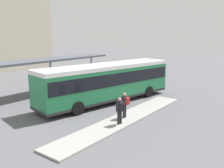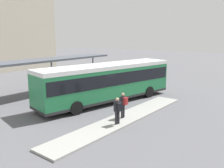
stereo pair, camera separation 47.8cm
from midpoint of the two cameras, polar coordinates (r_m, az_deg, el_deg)
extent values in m
plane|color=#5B5B60|center=(20.87, -0.39, -4.08)|extent=(120.00, 120.00, 0.00)
cube|color=#9E9E99|center=(16.71, 3.63, -7.89)|extent=(13.08, 1.80, 0.12)
cube|color=#237A47|center=(20.47, -0.40, 0.64)|extent=(12.53, 4.89, 2.80)
cube|color=white|center=(20.27, -0.40, 4.11)|extent=(12.56, 4.91, 0.30)
cube|color=black|center=(20.41, -0.40, 1.57)|extent=(12.30, 4.87, 0.98)
cube|color=black|center=(24.73, 10.55, 3.12)|extent=(0.54, 2.31, 1.08)
cube|color=#28282B|center=(20.75, -0.39, -2.88)|extent=(12.54, 4.90, 0.20)
cylinder|color=black|center=(24.12, 4.68, -0.78)|extent=(1.02, 0.47, 0.99)
cylinder|color=black|center=(22.51, 9.07, -1.77)|extent=(1.02, 0.47, 0.99)
cylinder|color=black|center=(19.63, -11.28, -3.81)|extent=(1.02, 0.47, 0.99)
cylinder|color=black|center=(17.62, -7.38, -5.46)|extent=(1.02, 0.47, 0.99)
cylinder|color=#232328|center=(15.39, 1.84, -7.75)|extent=(0.15, 0.15, 0.82)
cylinder|color=#232328|center=(15.51, 2.36, -7.61)|extent=(0.15, 0.15, 0.82)
cube|color=black|center=(15.23, 2.12, -5.14)|extent=(0.45, 0.31, 0.61)
cube|color=black|center=(15.07, 2.64, -5.20)|extent=(0.34, 0.26, 0.46)
sphere|color=tan|center=(15.11, 2.14, -3.55)|extent=(0.22, 0.22, 0.22)
cylinder|color=#232328|center=(16.50, 3.13, -6.41)|extent=(0.15, 0.15, 0.82)
cylinder|color=#232328|center=(16.65, 3.48, -6.25)|extent=(0.15, 0.15, 0.82)
cube|color=black|center=(16.37, 3.33, -3.92)|extent=(0.42, 0.24, 0.62)
cube|color=maroon|center=(16.25, 3.96, -3.93)|extent=(0.32, 0.21, 0.47)
sphere|color=tan|center=(16.26, 3.35, -2.42)|extent=(0.22, 0.22, 0.22)
torus|color=black|center=(29.21, 3.80, 1.14)|extent=(0.05, 0.75, 0.75)
torus|color=black|center=(29.79, 2.19, 1.36)|extent=(0.05, 0.75, 0.75)
cylinder|color=#2847AD|center=(29.46, 2.99, 1.72)|extent=(0.04, 0.79, 0.04)
cylinder|color=#2847AD|center=(29.57, 2.70, 1.64)|extent=(0.04, 0.04, 0.37)
cube|color=black|center=(29.54, 2.71, 1.99)|extent=(0.07, 0.18, 0.04)
cylinder|color=#2847AD|center=(29.21, 3.65, 1.80)|extent=(0.48, 0.03, 0.03)
torus|color=black|center=(29.80, 2.64, 1.34)|extent=(0.06, 0.73, 0.73)
torus|color=black|center=(30.38, 1.10, 1.54)|extent=(0.06, 0.73, 0.73)
cylinder|color=gold|center=(30.05, 1.86, 1.90)|extent=(0.05, 0.78, 0.04)
cylinder|color=gold|center=(30.16, 1.59, 1.82)|extent=(0.04, 0.04, 0.36)
cube|color=black|center=(30.13, 1.59, 2.16)|extent=(0.07, 0.18, 0.04)
cylinder|color=gold|center=(29.81, 2.49, 1.98)|extent=(0.48, 0.04, 0.03)
torus|color=black|center=(30.48, 1.69, 1.60)|extent=(0.13, 0.76, 0.76)
torus|color=black|center=(31.01, 0.04, 1.78)|extent=(0.13, 0.76, 0.76)
cylinder|color=silver|center=(30.70, 0.86, 2.15)|extent=(0.12, 0.81, 0.04)
cylinder|color=silver|center=(30.81, 0.56, 2.07)|extent=(0.04, 0.04, 0.38)
cube|color=black|center=(30.78, 0.56, 2.41)|extent=(0.09, 0.19, 0.04)
cylinder|color=silver|center=(30.47, 1.52, 2.25)|extent=(0.48, 0.08, 0.03)
torus|color=black|center=(31.31, -1.30, 1.77)|extent=(0.08, 0.66, 0.65)
torus|color=black|center=(30.80, 0.02, 1.61)|extent=(0.08, 0.66, 0.65)
cylinder|color=black|center=(31.02, -0.65, 2.08)|extent=(0.07, 0.69, 0.04)
cylinder|color=black|center=(30.93, -0.41, 1.95)|extent=(0.04, 0.04, 0.32)
cube|color=black|center=(30.91, -0.41, 2.24)|extent=(0.08, 0.18, 0.04)
cylinder|color=black|center=(31.21, -1.17, 2.28)|extent=(0.48, 0.06, 0.03)
cube|color=#4C515B|center=(24.69, -13.21, 5.50)|extent=(13.85, 2.62, 0.18)
cylinder|color=gray|center=(28.88, -3.90, 3.36)|extent=(0.16, 0.16, 3.07)
cylinder|color=gray|center=(24.90, -13.04, 1.78)|extent=(0.16, 0.16, 3.07)
camera|label=1|loc=(0.24, -89.35, 0.13)|focal=40.00mm
camera|label=2|loc=(0.24, 90.65, -0.13)|focal=40.00mm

